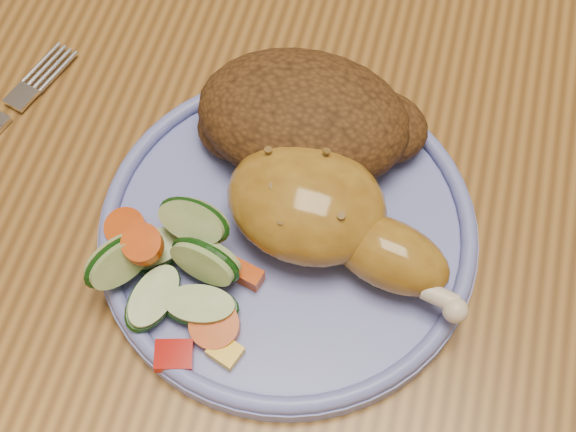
# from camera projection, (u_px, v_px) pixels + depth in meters

# --- Properties ---
(ground) EXTENTS (4.00, 4.00, 0.00)m
(ground) POSITION_uv_depth(u_px,v_px,m) (348.00, 400.00, 1.20)
(ground) COLOR brown
(ground) RESTS_ON ground
(dining_table) EXTENTS (0.90, 1.40, 0.75)m
(dining_table) POSITION_uv_depth(u_px,v_px,m) (406.00, 165.00, 0.62)
(dining_table) COLOR brown
(dining_table) RESTS_ON ground
(plate) EXTENTS (0.23, 0.23, 0.01)m
(plate) POSITION_uv_depth(u_px,v_px,m) (288.00, 232.00, 0.49)
(plate) COLOR #6771C4
(plate) RESTS_ON dining_table
(plate_rim) EXTENTS (0.23, 0.23, 0.01)m
(plate_rim) POSITION_uv_depth(u_px,v_px,m) (288.00, 224.00, 0.48)
(plate_rim) COLOR #6771C4
(plate_rim) RESTS_ON plate
(chicken_leg) EXTENTS (0.15, 0.09, 0.05)m
(chicken_leg) POSITION_uv_depth(u_px,v_px,m) (326.00, 215.00, 0.46)
(chicken_leg) COLOR #A47422
(chicken_leg) RESTS_ON plate
(rice_pilaf) EXTENTS (0.14, 0.10, 0.06)m
(rice_pilaf) POSITION_uv_depth(u_px,v_px,m) (308.00, 119.00, 0.49)
(rice_pilaf) COLOR #4C2D13
(rice_pilaf) RESTS_ON plate
(vegetable_pile) EXTENTS (0.11, 0.10, 0.05)m
(vegetable_pile) POSITION_uv_depth(u_px,v_px,m) (172.00, 269.00, 0.46)
(vegetable_pile) COLOR #A50A05
(vegetable_pile) RESTS_ON plate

